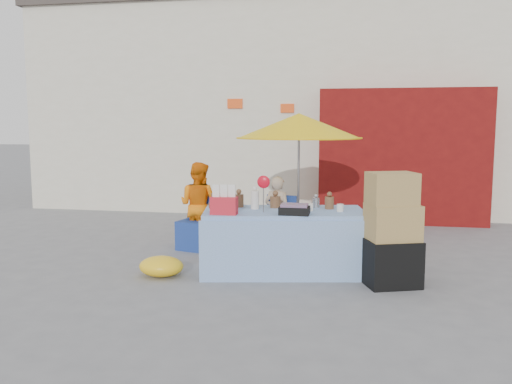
% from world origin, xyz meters
% --- Properties ---
extents(ground, '(80.00, 80.00, 0.00)m').
position_xyz_m(ground, '(0.00, 0.00, 0.00)').
color(ground, slate).
rests_on(ground, ground).
extents(backdrop, '(14.00, 8.00, 7.80)m').
position_xyz_m(backdrop, '(0.52, 7.52, 3.10)').
color(backdrop, silver).
rests_on(backdrop, ground).
extents(market_table, '(2.27, 1.37, 1.29)m').
position_xyz_m(market_table, '(0.42, 0.23, 0.42)').
color(market_table, '#9BBAF8').
rests_on(market_table, ground).
extents(chair_left, '(0.58, 0.58, 0.85)m').
position_xyz_m(chair_left, '(-1.08, 1.28, 0.26)').
color(chair_left, navy).
rests_on(chair_left, ground).
extents(chair_right, '(0.58, 0.58, 0.85)m').
position_xyz_m(chair_right, '(0.17, 1.28, 0.26)').
color(chair_right, navy).
rests_on(chair_right, ground).
extents(vendor_orange, '(0.76, 0.66, 1.34)m').
position_xyz_m(vendor_orange, '(-1.09, 1.41, 0.67)').
color(vendor_orange, orange).
rests_on(vendor_orange, ground).
extents(vendor_beige, '(0.47, 0.37, 1.15)m').
position_xyz_m(vendor_beige, '(0.16, 1.41, 0.57)').
color(vendor_beige, '#C6AA8C').
rests_on(vendor_beige, ground).
extents(umbrella, '(1.90, 1.90, 2.09)m').
position_xyz_m(umbrella, '(0.46, 1.56, 1.89)').
color(umbrella, gray).
rests_on(umbrella, ground).
extents(box_stack, '(0.75, 0.68, 1.37)m').
position_xyz_m(box_stack, '(1.77, -0.13, 0.63)').
color(box_stack, black).
rests_on(box_stack, ground).
extents(tarp_bundle, '(0.65, 0.56, 0.26)m').
position_xyz_m(tarp_bundle, '(-1.08, -0.27, 0.13)').
color(tarp_bundle, yellow).
rests_on(tarp_bundle, ground).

